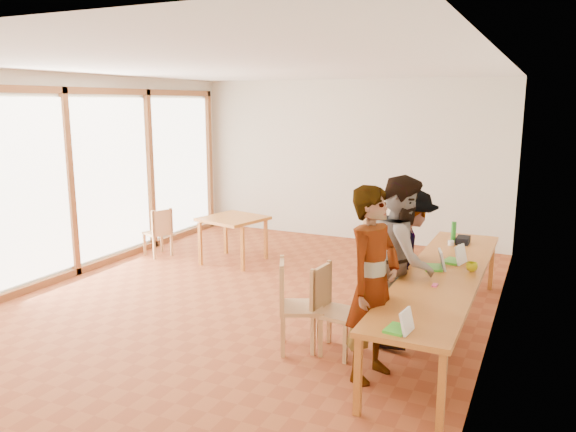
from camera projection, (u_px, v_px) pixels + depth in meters
name	position (u px, v px, depth m)	size (l,w,h in m)	color
ground	(246.00, 303.00, 7.34)	(8.00, 8.00, 0.00)	#9E4C26
wall_back	(348.00, 160.00, 10.59)	(6.00, 0.10, 3.00)	beige
wall_right	(497.00, 209.00, 5.79)	(0.10, 8.00, 3.00)	beige
window_wall	(69.00, 177.00, 8.27)	(0.10, 8.00, 3.00)	white
ceiling	(242.00, 65.00, 6.74)	(6.00, 8.00, 0.04)	white
communal_table	(443.00, 276.00, 6.16)	(0.80, 4.00, 0.75)	#C27B2B
side_table	(233.00, 222.00, 9.11)	(0.90, 0.90, 0.75)	#C27B2B
chair_near	(291.00, 296.00, 5.86)	(0.60, 0.60, 0.52)	tan
chair_mid	(329.00, 300.00, 5.83)	(0.47, 0.47, 0.49)	tan
chair_far	(377.00, 241.00, 8.20)	(0.52, 0.52, 0.51)	tan
chair_empty	(410.00, 254.00, 7.77)	(0.46, 0.46, 0.45)	tan
chair_spare	(160.00, 227.00, 9.46)	(0.50, 0.50, 0.44)	tan
person_near	(373.00, 284.00, 5.21)	(0.67, 0.44, 1.85)	gray
person_mid	(402.00, 259.00, 6.07)	(0.89, 0.69, 1.83)	gray
person_far	(410.00, 256.00, 6.62)	(1.03, 0.59, 1.60)	gray
laptop_near	(402.00, 325.00, 4.55)	(0.22, 0.25, 0.19)	green
laptop_mid	(437.00, 264.00, 6.27)	(0.29, 0.31, 0.22)	green
laptop_far	(457.00, 258.00, 6.50)	(0.28, 0.30, 0.22)	green
yellow_mug	(472.00, 267.00, 6.18)	(0.12, 0.12, 0.10)	#C8CB0B
green_bottle	(453.00, 232.00, 7.43)	(0.07, 0.07, 0.28)	#237823
clear_glass	(460.00, 249.00, 6.97)	(0.07, 0.07, 0.09)	silver
condiment_cup	(451.00, 243.00, 7.31)	(0.08, 0.08, 0.06)	white
pink_phone	(435.00, 285.00, 5.69)	(0.05, 0.10, 0.01)	#E4437C
black_pouch	(463.00, 240.00, 7.39)	(0.16, 0.26, 0.09)	black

